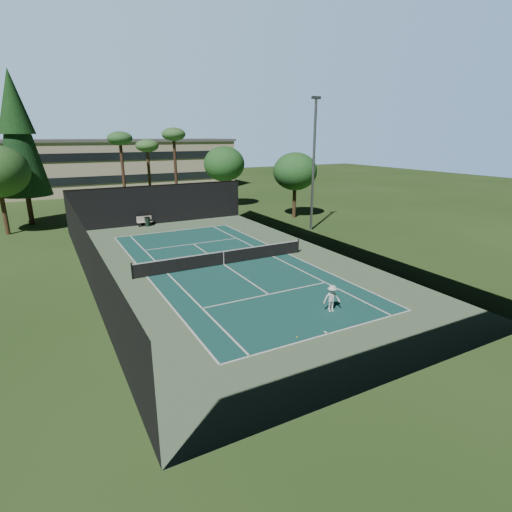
{
  "coord_description": "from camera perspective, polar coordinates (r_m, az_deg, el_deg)",
  "views": [
    {
      "loc": [
        -10.91,
        -24.97,
        8.87
      ],
      "look_at": [
        1.0,
        -3.0,
        1.3
      ],
      "focal_mm": 28.0,
      "sensor_mm": 36.0,
      "label": 1
    }
  ],
  "objects": [
    {
      "name": "park_bench",
      "position": [
        42.24,
        -15.65,
        4.86
      ],
      "size": [
        1.5,
        0.45,
        1.02
      ],
      "color": "beige",
      "rests_on": "ground"
    },
    {
      "name": "ground",
      "position": [
        28.65,
        -4.62,
        -1.24
      ],
      "size": [
        160.0,
        160.0,
        0.0
      ],
      "primitive_type": "plane",
      "color": "#2B491B",
      "rests_on": "ground"
    },
    {
      "name": "palm_a",
      "position": [
        49.78,
        -18.83,
        15.21
      ],
      "size": [
        2.8,
        2.8,
        9.32
      ],
      "color": "#4E3121",
      "rests_on": "ground"
    },
    {
      "name": "apron_slab",
      "position": [
        28.65,
        -4.62,
        -1.23
      ],
      "size": [
        18.0,
        32.0,
        0.01
      ],
      "primitive_type": "cube",
      "color": "#587753",
      "rests_on": "ground"
    },
    {
      "name": "trash_bin",
      "position": [
        42.16,
        -15.27,
        4.77
      ],
      "size": [
        0.56,
        0.56,
        0.95
      ],
      "color": "black",
      "rests_on": "ground"
    },
    {
      "name": "decid_tree_b",
      "position": [
        44.74,
        5.61,
        11.91
      ],
      "size": [
        4.8,
        4.8,
        7.14
      ],
      "color": "#4D3721",
      "rests_on": "ground"
    },
    {
      "name": "palm_c",
      "position": [
        50.23,
        -11.67,
        16.21
      ],
      "size": [
        2.8,
        2.8,
        9.77
      ],
      "color": "#442B1D",
      "rests_on": "ground"
    },
    {
      "name": "decid_tree_a",
      "position": [
        51.53,
        -4.57,
        12.96
      ],
      "size": [
        5.12,
        5.12,
        7.62
      ],
      "color": "#432F1C",
      "rests_on": "ground"
    },
    {
      "name": "light_pole",
      "position": [
        38.6,
        8.23,
        13.1
      ],
      "size": [
        0.9,
        0.25,
        12.22
      ],
      "color": "#95989D",
      "rests_on": "ground"
    },
    {
      "name": "player",
      "position": [
        21.27,
        10.79,
        -5.97
      ],
      "size": [
        1.06,
        0.79,
        1.45
      ],
      "primitive_type": "imported",
      "rotation": [
        0.0,
        0.0,
        -0.3
      ],
      "color": "white",
      "rests_on": "ground"
    },
    {
      "name": "tennis_ball_b",
      "position": [
        31.48,
        -7.1,
        0.41
      ],
      "size": [
        0.06,
        0.06,
        0.06
      ],
      "primitive_type": "sphere",
      "color": "#D4EC35",
      "rests_on": "ground"
    },
    {
      "name": "tennis_net",
      "position": [
        28.49,
        -4.65,
        -0.17
      ],
      "size": [
        12.9,
        0.1,
        1.1
      ],
      "color": "black",
      "rests_on": "ground"
    },
    {
      "name": "tennis_ball_d",
      "position": [
        29.56,
        -18.71,
        -1.45
      ],
      "size": [
        0.08,
        0.08,
        0.08
      ],
      "primitive_type": "sphere",
      "color": "#D9F437",
      "rests_on": "ground"
    },
    {
      "name": "campus_building",
      "position": [
        71.93,
        -20.15,
        12.13
      ],
      "size": [
        40.5,
        12.5,
        8.3
      ],
      "color": "beige",
      "rests_on": "ground"
    },
    {
      "name": "fence",
      "position": [
        28.16,
        -4.77,
        2.69
      ],
      "size": [
        18.04,
        32.05,
        4.03
      ],
      "color": "black",
      "rests_on": "ground"
    },
    {
      "name": "court_lines",
      "position": [
        28.65,
        -4.62,
        -1.2
      ],
      "size": [
        11.07,
        23.87,
        0.01
      ],
      "color": "white",
      "rests_on": "ground"
    },
    {
      "name": "tennis_ball_c",
      "position": [
        30.91,
        -6.9,
        0.11
      ],
      "size": [
        0.06,
        0.06,
        0.06
      ],
      "primitive_type": "sphere",
      "color": "#BBD22F",
      "rests_on": "ground"
    },
    {
      "name": "palm_b",
      "position": [
        52.48,
        -15.28,
        14.63
      ],
      "size": [
        2.8,
        2.8,
        8.42
      ],
      "color": "#4A3420",
      "rests_on": "ground"
    },
    {
      "name": "pine_tree",
      "position": [
        46.99,
        -31.02,
        15.39
      ],
      "size": [
        4.8,
        4.8,
        15.0
      ],
      "color": "#432B1C",
      "rests_on": "ground"
    },
    {
      "name": "court_surface",
      "position": [
        28.65,
        -4.62,
        -1.21
      ],
      "size": [
        10.97,
        23.77,
        0.01
      ],
      "primitive_type": "cube",
      "color": "#184F48",
      "rests_on": "ground"
    },
    {
      "name": "tennis_ball_a",
      "position": [
        18.69,
        5.88,
        -11.44
      ],
      "size": [
        0.08,
        0.08,
        0.08
      ],
      "primitive_type": "sphere",
      "color": "#ACCC2E",
      "rests_on": "ground"
    }
  ]
}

